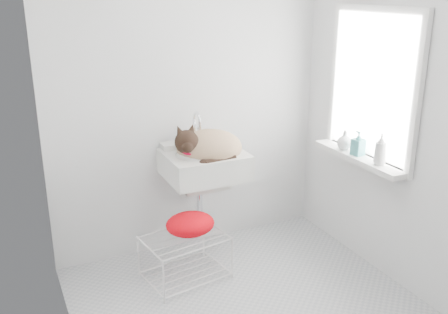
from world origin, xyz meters
name	(u,v)px	position (x,y,z in m)	size (l,w,h in m)	color
floor	(247,304)	(0.00, 0.00, 0.00)	(2.20, 2.00, 0.02)	#B6B7B8
back_wall	(189,93)	(0.00, 1.00, 1.25)	(2.20, 0.02, 2.50)	silver
right_wall	(394,106)	(1.10, 0.00, 1.25)	(0.02, 2.00, 2.50)	silver
left_wall	(57,147)	(-1.10, 0.00, 1.25)	(0.02, 2.00, 2.50)	silver
window_glass	(374,86)	(1.09, 0.20, 1.35)	(0.01, 0.80, 1.00)	white
window_frame	(372,87)	(1.07, 0.20, 1.35)	(0.04, 0.90, 1.10)	white
windowsill	(359,158)	(1.01, 0.20, 0.83)	(0.16, 0.88, 0.04)	white
sink	(204,152)	(0.01, 0.74, 0.85)	(0.59, 0.51, 0.23)	silver
faucet	(195,128)	(0.01, 0.92, 0.99)	(0.21, 0.15, 0.21)	silver
cat	(206,148)	(0.02, 0.72, 0.89)	(0.54, 0.47, 0.32)	tan
wire_rack	(185,260)	(-0.26, 0.48, 0.15)	(0.55, 0.39, 0.33)	silver
towel	(190,230)	(-0.20, 0.51, 0.36)	(0.36, 0.25, 0.15)	#C90100
bottle_a	(379,165)	(1.00, -0.02, 0.85)	(0.07, 0.07, 0.19)	silver
bottle_b	(357,155)	(1.00, 0.21, 0.85)	(0.08, 0.08, 0.18)	teal
bottle_c	(344,149)	(1.00, 0.36, 0.85)	(0.11, 0.11, 0.15)	silver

